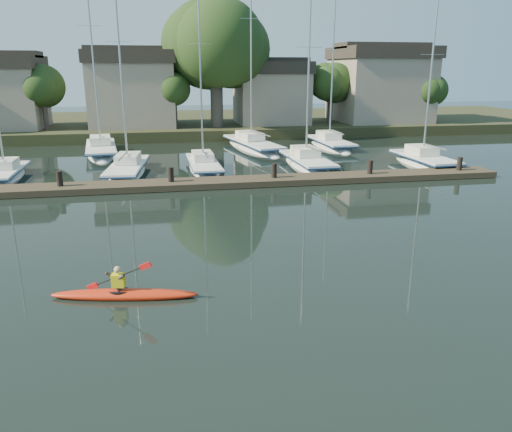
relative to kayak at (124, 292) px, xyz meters
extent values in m
plane|color=black|center=(4.75, 0.10, -0.17)|extent=(160.00, 160.00, 0.00)
ellipsoid|color=red|center=(0.03, 0.00, -0.07)|extent=(4.44, 1.35, 0.33)
cylinder|color=black|center=(-0.12, 0.02, 0.03)|extent=(0.76, 0.76, 0.09)
imported|color=#302B2D|center=(-0.12, 0.02, 0.38)|extent=(0.29, 0.38, 0.95)
cube|color=gold|center=(-0.12, 0.02, 0.40)|extent=(0.41, 0.33, 0.39)
sphere|color=tan|center=(-0.12, 0.02, 0.73)|extent=(0.22, 0.22, 0.22)
cube|color=#403624|center=(4.75, 14.10, 0.03)|extent=(34.00, 2.00, 0.35)
cylinder|color=black|center=(-4.25, 14.10, 0.13)|extent=(0.32, 0.32, 1.80)
cylinder|color=black|center=(1.75, 14.10, 0.13)|extent=(0.32, 0.32, 1.80)
cylinder|color=black|center=(7.75, 14.10, 0.13)|extent=(0.32, 0.32, 1.80)
cylinder|color=black|center=(13.75, 14.10, 0.13)|extent=(0.32, 0.32, 1.80)
cylinder|color=black|center=(19.75, 14.10, 0.13)|extent=(0.32, 0.32, 1.80)
ellipsoid|color=white|center=(-8.35, 18.62, -0.50)|extent=(2.11, 7.06, 1.78)
cube|color=white|center=(-8.35, 18.62, 0.34)|extent=(1.99, 5.79, 0.13)
cube|color=navy|center=(-8.35, 18.62, 0.27)|extent=(2.07, 5.93, 0.07)
cube|color=silver|center=(-8.36, 19.04, 0.69)|extent=(1.35, 1.99, 0.51)
ellipsoid|color=white|center=(-0.94, 18.70, -0.52)|extent=(2.91, 8.73, 1.92)
cube|color=white|center=(-0.94, 18.70, 0.38)|extent=(2.67, 7.19, 0.14)
cube|color=navy|center=(-0.94, 18.70, 0.30)|extent=(2.76, 7.37, 0.08)
cube|color=silver|center=(-0.89, 19.21, 0.76)|extent=(1.63, 2.52, 0.55)
cylinder|color=#9EA0A5|center=(-0.91, 18.96, 6.49)|extent=(0.12, 0.12, 12.10)
cylinder|color=#9EA0A5|center=(-1.06, 17.42, 1.19)|extent=(0.39, 3.25, 0.08)
cylinder|color=#9EA0A5|center=(-0.91, 18.96, 7.94)|extent=(1.61, 0.18, 0.03)
ellipsoid|color=white|center=(4.03, 19.17, -0.50)|extent=(2.13, 8.40, 1.77)
cube|color=white|center=(4.03, 19.17, 0.34)|extent=(2.01, 6.90, 0.13)
cube|color=navy|center=(4.03, 19.17, 0.27)|extent=(2.09, 7.07, 0.07)
cube|color=silver|center=(4.02, 19.67, 0.68)|extent=(1.35, 2.37, 0.51)
cylinder|color=#9EA0A5|center=(4.02, 19.42, 6.43)|extent=(0.11, 0.11, 12.08)
cylinder|color=#9EA0A5|center=(4.06, 17.91, 1.08)|extent=(0.14, 3.18, 0.07)
cylinder|color=#9EA0A5|center=(4.02, 19.42, 7.88)|extent=(1.49, 0.06, 0.03)
ellipsoid|color=white|center=(11.20, 18.95, -0.54)|extent=(2.49, 8.57, 2.02)
cube|color=white|center=(11.20, 18.95, 0.41)|extent=(2.34, 7.04, 0.15)
cube|color=navy|center=(11.20, 18.95, 0.33)|extent=(2.43, 7.21, 0.09)
cube|color=silver|center=(11.18, 19.46, 0.81)|extent=(1.56, 2.43, 0.58)
cylinder|color=#9EA0A5|center=(11.19, 19.21, 6.32)|extent=(0.13, 0.13, 11.70)
cylinder|color=#9EA0A5|center=(11.24, 17.68, 1.26)|extent=(0.18, 3.23, 0.09)
cylinder|color=#9EA0A5|center=(11.19, 19.21, 7.72)|extent=(1.70, 0.08, 0.03)
ellipsoid|color=white|center=(19.44, 17.87, -0.55)|extent=(2.54, 7.73, 2.08)
cube|color=white|center=(19.44, 17.87, 0.43)|extent=(2.39, 6.35, 0.15)
cube|color=navy|center=(19.44, 17.87, 0.34)|extent=(2.48, 6.50, 0.09)
cube|color=silver|center=(19.42, 18.33, 0.84)|extent=(1.60, 2.19, 0.60)
cylinder|color=#9EA0A5|center=(19.43, 18.10, 5.96)|extent=(0.13, 0.13, 10.94)
cylinder|color=#9EA0A5|center=(19.48, 16.72, 1.31)|extent=(0.18, 2.91, 0.09)
cylinder|color=#9EA0A5|center=(19.43, 18.10, 7.27)|extent=(1.75, 0.09, 0.03)
ellipsoid|color=white|center=(-3.46, 27.13, -0.56)|extent=(3.47, 10.20, 2.11)
cube|color=white|center=(-3.46, 27.13, 0.44)|extent=(3.15, 8.40, 0.16)
cube|color=navy|center=(-3.46, 27.13, 0.35)|extent=(3.26, 8.61, 0.09)
cube|color=silver|center=(-3.53, 27.73, 0.85)|extent=(1.87, 2.96, 0.61)
cylinder|color=#9EA0A5|center=(-3.49, 27.43, 7.72)|extent=(0.13, 0.13, 14.45)
cylinder|color=#9EA0A5|center=(-3.29, 25.64, 1.33)|extent=(0.52, 3.79, 0.09)
cylinder|color=#9EA0A5|center=(-3.49, 27.43, 9.45)|extent=(1.77, 0.24, 0.03)
ellipsoid|color=white|center=(8.89, 27.45, -0.56)|extent=(4.39, 11.39, 2.12)
cube|color=white|center=(8.89, 27.45, 0.44)|extent=(3.90, 9.40, 0.16)
cube|color=navy|center=(8.89, 27.45, 0.35)|extent=(4.03, 9.64, 0.09)
cube|color=silver|center=(8.77, 28.10, 0.85)|extent=(2.12, 3.36, 0.61)
cylinder|color=#9EA0A5|center=(8.83, 27.77, 8.30)|extent=(0.13, 0.13, 15.61)
cylinder|color=#9EA0A5|center=(9.20, 25.80, 1.33)|extent=(0.88, 4.18, 0.09)
cylinder|color=#9EA0A5|center=(8.83, 27.77, 10.18)|extent=(1.76, 0.37, 0.03)
ellipsoid|color=white|center=(15.63, 27.00, -0.55)|extent=(2.49, 8.69, 2.05)
cube|color=white|center=(15.63, 27.00, 0.42)|extent=(2.34, 7.13, 0.15)
cube|color=navy|center=(15.63, 27.00, 0.34)|extent=(2.43, 7.31, 0.09)
cube|color=silver|center=(15.62, 27.52, 0.82)|extent=(1.57, 2.46, 0.59)
cylinder|color=#9EA0A5|center=(15.63, 27.26, 6.41)|extent=(0.13, 0.13, 11.87)
cylinder|color=#9EA0A5|center=(15.67, 25.71, 1.29)|extent=(0.17, 3.28, 0.09)
cylinder|color=#9EA0A5|center=(15.63, 27.26, 7.84)|extent=(1.73, 0.08, 0.03)
cube|color=#2A351A|center=(4.75, 44.10, 0.33)|extent=(90.00, 24.00, 1.00)
cube|color=gray|center=(-13.25, 38.10, 3.58)|extent=(7.00, 7.00, 5.50)
cube|color=gray|center=(-1.25, 38.10, 3.83)|extent=(8.00, 8.00, 6.00)
cube|color=#302A22|center=(-1.25, 38.10, 7.43)|extent=(8.40, 8.40, 1.20)
cube|color=gray|center=(12.75, 38.10, 3.33)|extent=(7.00, 7.00, 5.00)
cube|color=#302A22|center=(12.75, 38.10, 6.43)|extent=(7.35, 7.35, 1.20)
cube|color=gray|center=(24.75, 38.10, 4.08)|extent=(9.00, 9.00, 6.50)
cube|color=#302A22|center=(24.75, 38.10, 7.93)|extent=(9.45, 9.45, 1.20)
cylinder|color=#4D433D|center=(6.75, 35.10, 3.33)|extent=(1.20, 1.20, 5.00)
sphere|color=black|center=(6.75, 35.10, 8.33)|extent=(8.50, 8.50, 8.50)
cylinder|color=#4D433D|center=(-9.25, 36.10, 2.33)|extent=(0.48, 0.48, 3.00)
sphere|color=black|center=(-9.25, 36.10, 4.83)|extent=(3.40, 3.40, 3.40)
cylinder|color=#4D433D|center=(2.75, 35.60, 2.23)|extent=(0.38, 0.38, 2.80)
sphere|color=black|center=(2.75, 35.60, 4.43)|extent=(2.72, 2.72, 2.72)
cylinder|color=#4D433D|center=(18.75, 36.60, 2.43)|extent=(0.50, 0.50, 3.20)
sphere|color=black|center=(18.75, 36.60, 5.08)|extent=(3.57, 3.57, 3.57)
cylinder|color=#4D433D|center=(28.75, 35.10, 2.13)|extent=(0.41, 0.41, 2.60)
sphere|color=black|center=(28.75, 35.10, 4.28)|extent=(2.89, 2.89, 2.89)
camera|label=1|loc=(1.38, -14.07, 6.42)|focal=35.00mm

